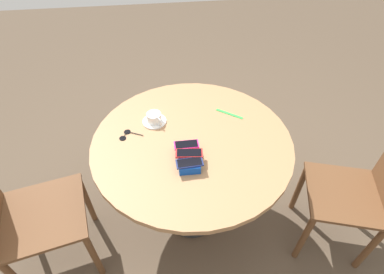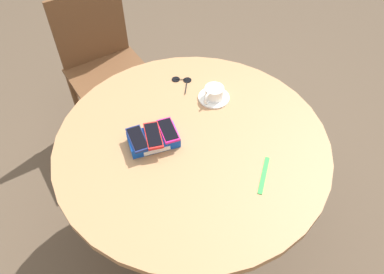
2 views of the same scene
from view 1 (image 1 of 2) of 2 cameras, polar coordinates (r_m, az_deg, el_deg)
name	(u,v)px [view 1 (image 1 of 2)]	position (r m, az deg, el deg)	size (l,w,h in m)	color
ground_plane	(192,214)	(2.16, 0.00, -14.39)	(8.00, 8.00, 0.00)	brown
round_table	(192,151)	(1.65, 0.00, -2.76)	(1.06, 1.06, 0.72)	#2D2D2D
phone_box	(188,157)	(1.47, -0.70, -3.89)	(0.19, 0.11, 0.04)	#0F42AD
phone_navy	(190,163)	(1.41, -0.47, -4.92)	(0.06, 0.13, 0.01)	navy
phone_red	(189,153)	(1.45, -0.55, -3.12)	(0.07, 0.14, 0.01)	red
phone_magenta	(186,145)	(1.49, -1.07, -1.48)	(0.06, 0.12, 0.01)	#D11975
saucer	(154,121)	(1.70, -7.16, 2.99)	(0.13, 0.13, 0.01)	white
coffee_cup	(154,117)	(1.68, -7.20, 3.72)	(0.10, 0.08, 0.05)	white
lanyard_strap	(229,114)	(1.76, 7.13, 4.41)	(0.17, 0.02, 0.00)	green
sunglasses	(126,135)	(1.65, -12.37, 0.40)	(0.08, 0.13, 0.01)	black
chair_near_window	(356,196)	(1.92, 28.75, -9.78)	(0.50, 0.50, 0.83)	brown
chair_far_side	(27,217)	(1.81, -28.94, -13.25)	(0.52, 0.52, 0.88)	brown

